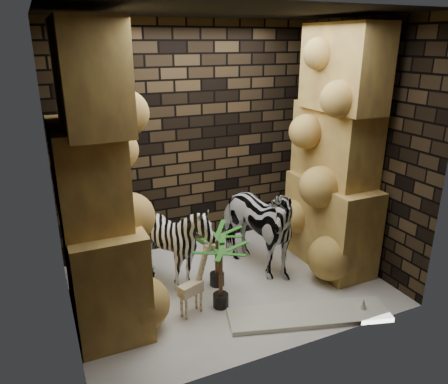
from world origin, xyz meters
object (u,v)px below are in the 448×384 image
zebra_left (175,248)px  palm_back (221,276)px  palm_front (217,257)px  surfboard (309,315)px  giraffe_toy (191,282)px  zebra_right (253,218)px

zebra_left → palm_back: bearing=-45.7°
palm_front → palm_back: size_ratio=0.97×
palm_front → palm_back: 0.44m
zebra_left → surfboard: 1.64m
giraffe_toy → palm_back: bearing=-20.8°
zebra_right → zebra_left: 1.00m
zebra_left → palm_back: size_ratio=1.43×
zebra_right → surfboard: (0.09, -1.12, -0.69)m
zebra_right → giraffe_toy: bearing=-167.0°
giraffe_toy → surfboard: bearing=-47.4°
zebra_right → zebra_left: size_ratio=1.32×
zebra_right → palm_back: (-0.68, -0.56, -0.33)m
zebra_right → surfboard: zebra_right is taller
palm_back → giraffe_toy: bearing=179.7°
giraffe_toy → palm_front: size_ratio=1.07×
zebra_left → palm_front: 0.49m
palm_back → surfboard: 1.01m
giraffe_toy → palm_front: giraffe_toy is taller
surfboard → palm_back: bearing=160.3°
surfboard → zebra_right: bearing=110.8°
giraffe_toy → zebra_right: bearing=8.4°
zebra_left → surfboard: (1.06, -1.16, -0.46)m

